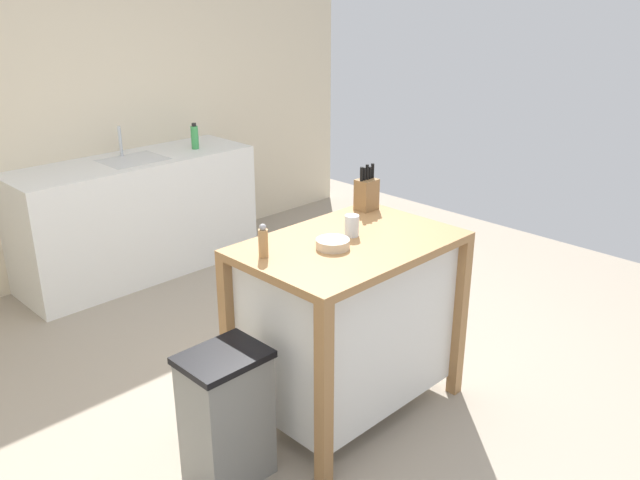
{
  "coord_description": "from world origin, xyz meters",
  "views": [
    {
      "loc": [
        -1.97,
        -2.11,
        2.07
      ],
      "look_at": [
        0.2,
        0.07,
        0.88
      ],
      "focal_mm": 37.1,
      "sensor_mm": 36.0,
      "label": 1
    }
  ],
  "objects_px": {
    "kitchen_island": "(348,317)",
    "bowl_stoneware_deep": "(333,243)",
    "drinking_cup": "(352,226)",
    "pepper_grinder": "(263,242)",
    "sink_faucet": "(120,141)",
    "knife_block": "(367,193)",
    "bottle_dish_soap": "(195,137)",
    "trash_bin": "(227,417)"
  },
  "relations": [
    {
      "from": "pepper_grinder",
      "to": "bottle_dish_soap",
      "type": "xyz_separation_m",
      "value": [
        1.09,
        2.11,
        -0.02
      ]
    },
    {
      "from": "bowl_stoneware_deep",
      "to": "sink_faucet",
      "type": "height_order",
      "value": "sink_faucet"
    },
    {
      "from": "pepper_grinder",
      "to": "sink_faucet",
      "type": "height_order",
      "value": "sink_faucet"
    },
    {
      "from": "bowl_stoneware_deep",
      "to": "sink_faucet",
      "type": "relative_size",
      "value": 0.72
    },
    {
      "from": "kitchen_island",
      "to": "trash_bin",
      "type": "bearing_deg",
      "value": 180.0
    },
    {
      "from": "knife_block",
      "to": "bowl_stoneware_deep",
      "type": "bearing_deg",
      "value": -153.65
    },
    {
      "from": "trash_bin",
      "to": "bottle_dish_soap",
      "type": "relative_size",
      "value": 3.17
    },
    {
      "from": "kitchen_island",
      "to": "sink_faucet",
      "type": "relative_size",
      "value": 4.82
    },
    {
      "from": "bowl_stoneware_deep",
      "to": "pepper_grinder",
      "type": "bearing_deg",
      "value": 153.87
    },
    {
      "from": "knife_block",
      "to": "pepper_grinder",
      "type": "xyz_separation_m",
      "value": [
        -0.83,
        -0.12,
        -0.02
      ]
    },
    {
      "from": "bowl_stoneware_deep",
      "to": "drinking_cup",
      "type": "bearing_deg",
      "value": 14.63
    },
    {
      "from": "bowl_stoneware_deep",
      "to": "trash_bin",
      "type": "distance_m",
      "value": 0.91
    },
    {
      "from": "kitchen_island",
      "to": "bowl_stoneware_deep",
      "type": "distance_m",
      "value": 0.45
    },
    {
      "from": "sink_faucet",
      "to": "drinking_cup",
      "type": "bearing_deg",
      "value": -92.33
    },
    {
      "from": "pepper_grinder",
      "to": "knife_block",
      "type": "bearing_deg",
      "value": 8.13
    },
    {
      "from": "drinking_cup",
      "to": "pepper_grinder",
      "type": "xyz_separation_m",
      "value": [
        -0.48,
        0.1,
        0.02
      ]
    },
    {
      "from": "sink_faucet",
      "to": "bottle_dish_soap",
      "type": "bearing_deg",
      "value": -20.74
    },
    {
      "from": "kitchen_island",
      "to": "knife_block",
      "type": "xyz_separation_m",
      "value": [
        0.41,
        0.26,
        0.5
      ]
    },
    {
      "from": "bottle_dish_soap",
      "to": "pepper_grinder",
      "type": "bearing_deg",
      "value": -117.43
    },
    {
      "from": "kitchen_island",
      "to": "pepper_grinder",
      "type": "xyz_separation_m",
      "value": [
        -0.42,
        0.14,
        0.48
      ]
    },
    {
      "from": "bottle_dish_soap",
      "to": "kitchen_island",
      "type": "bearing_deg",
      "value": -106.74
    },
    {
      "from": "kitchen_island",
      "to": "drinking_cup",
      "type": "height_order",
      "value": "drinking_cup"
    },
    {
      "from": "kitchen_island",
      "to": "trash_bin",
      "type": "xyz_separation_m",
      "value": [
        -0.77,
        0.0,
        -0.2
      ]
    },
    {
      "from": "bowl_stoneware_deep",
      "to": "pepper_grinder",
      "type": "relative_size",
      "value": 1.0
    },
    {
      "from": "drinking_cup",
      "to": "sink_faucet",
      "type": "distance_m",
      "value": 2.4
    },
    {
      "from": "knife_block",
      "to": "drinking_cup",
      "type": "distance_m",
      "value": 0.41
    },
    {
      "from": "drinking_cup",
      "to": "trash_bin",
      "type": "relative_size",
      "value": 0.17
    },
    {
      "from": "drinking_cup",
      "to": "pepper_grinder",
      "type": "height_order",
      "value": "pepper_grinder"
    },
    {
      "from": "pepper_grinder",
      "to": "bottle_dish_soap",
      "type": "relative_size",
      "value": 0.8
    },
    {
      "from": "trash_bin",
      "to": "kitchen_island",
      "type": "bearing_deg",
      "value": -0.0
    },
    {
      "from": "bowl_stoneware_deep",
      "to": "bottle_dish_soap",
      "type": "distance_m",
      "value": 2.39
    },
    {
      "from": "drinking_cup",
      "to": "trash_bin",
      "type": "distance_m",
      "value": 1.06
    },
    {
      "from": "kitchen_island",
      "to": "bottle_dish_soap",
      "type": "relative_size",
      "value": 5.34
    },
    {
      "from": "knife_block",
      "to": "bottle_dish_soap",
      "type": "distance_m",
      "value": 2.0
    },
    {
      "from": "drinking_cup",
      "to": "bottle_dish_soap",
      "type": "bearing_deg",
      "value": 74.4
    },
    {
      "from": "knife_block",
      "to": "bowl_stoneware_deep",
      "type": "xyz_separation_m",
      "value": [
        -0.53,
        -0.26,
        -0.07
      ]
    },
    {
      "from": "kitchen_island",
      "to": "pepper_grinder",
      "type": "bearing_deg",
      "value": 161.64
    },
    {
      "from": "drinking_cup",
      "to": "pepper_grinder",
      "type": "distance_m",
      "value": 0.49
    },
    {
      "from": "knife_block",
      "to": "sink_faucet",
      "type": "height_order",
      "value": "knife_block"
    },
    {
      "from": "pepper_grinder",
      "to": "drinking_cup",
      "type": "bearing_deg",
      "value": -11.6
    },
    {
      "from": "knife_block",
      "to": "pepper_grinder",
      "type": "relative_size",
      "value": 1.59
    },
    {
      "from": "sink_faucet",
      "to": "trash_bin",
      "type": "bearing_deg",
      "value": -110.82
    }
  ]
}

